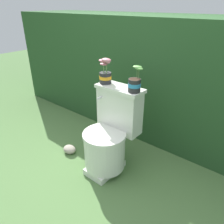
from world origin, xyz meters
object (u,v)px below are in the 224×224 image
at_px(potted_plant_midleft, 135,83).
at_px(garden_stone, 70,149).
at_px(potted_plant_left, 105,73).
at_px(toilet, 110,136).

relative_size(potted_plant_midleft, garden_stone, 1.43).
bearing_deg(potted_plant_midleft, potted_plant_left, 178.88).
xyz_separation_m(potted_plant_left, potted_plant_midleft, (0.32, -0.01, -0.02)).
bearing_deg(potted_plant_midleft, toilet, -143.27).
bearing_deg(toilet, potted_plant_midleft, 36.73).
height_order(potted_plant_left, garden_stone, potted_plant_left).
bearing_deg(potted_plant_left, toilet, -39.24).
bearing_deg(garden_stone, potted_plant_midleft, 20.04).
bearing_deg(potted_plant_left, potted_plant_midleft, -1.12).
bearing_deg(potted_plant_midleft, garden_stone, -159.96).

